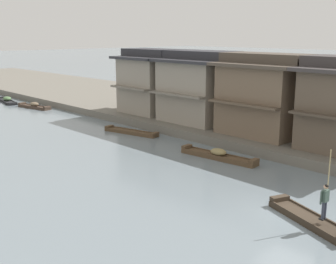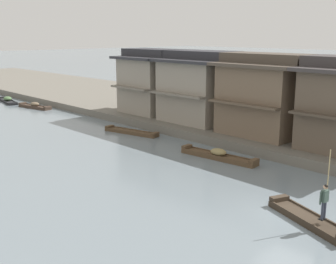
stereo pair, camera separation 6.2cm
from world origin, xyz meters
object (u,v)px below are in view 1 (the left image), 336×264
(boat_foreground_poled, at_px, (310,220))
(boat_moored_far, at_px, (7,100))
(boatman_person, at_px, (325,197))
(house_waterfront_tall, at_px, (200,87))
(boat_moored_third, at_px, (34,106))
(boat_moored_second, at_px, (218,156))
(house_waterfront_second, at_px, (264,95))
(house_waterfront_narrow, at_px, (152,81))
(boat_moored_nearest, at_px, (131,132))

(boat_foreground_poled, relative_size, boat_moored_far, 0.81)
(boatman_person, distance_m, house_waterfront_tall, 20.83)
(boat_moored_third, height_order, boat_moored_far, boat_moored_far)
(boat_moored_third, bearing_deg, boat_moored_far, 93.98)
(boat_moored_second, bearing_deg, house_waterfront_second, 5.73)
(boat_moored_second, bearing_deg, boat_moored_third, 89.15)
(boat_moored_far, distance_m, house_waterfront_second, 33.73)
(boat_moored_third, relative_size, house_waterfront_tall, 0.72)
(house_waterfront_narrow, bearing_deg, boat_moored_second, -114.23)
(boat_moored_second, height_order, boat_moored_third, boat_moored_second)
(boat_moored_second, bearing_deg, boatman_person, -116.66)
(boat_moored_nearest, relative_size, boat_moored_far, 0.90)
(boat_foreground_poled, bearing_deg, boat_moored_far, 83.69)
(house_waterfront_second, relative_size, house_waterfront_tall, 1.00)
(boat_moored_third, relative_size, house_waterfront_second, 0.72)
(house_waterfront_tall, bearing_deg, house_waterfront_narrow, 91.12)
(house_waterfront_second, distance_m, house_waterfront_tall, 6.79)
(boat_moored_nearest, xyz_separation_m, boat_moored_second, (-0.44, -9.91, 0.10))
(boatman_person, bearing_deg, boat_moored_nearest, 74.67)
(house_waterfront_narrow, bearing_deg, house_waterfront_tall, -88.88)
(boat_moored_nearest, height_order, boat_moored_far, boat_moored_far)
(boat_moored_nearest, height_order, house_waterfront_narrow, house_waterfront_narrow)
(boat_foreground_poled, bearing_deg, boat_moored_third, 81.95)
(boat_moored_far, relative_size, house_waterfront_tall, 0.86)
(boat_moored_nearest, relative_size, boat_moored_second, 0.91)
(house_waterfront_second, bearing_deg, boat_moored_third, 101.86)
(boat_moored_second, distance_m, boat_moored_far, 33.60)
(boat_moored_far, xyz_separation_m, house_waterfront_tall, (6.27, -26.21, 3.46))
(boat_moored_third, bearing_deg, house_waterfront_tall, -73.69)
(boat_moored_second, xyz_separation_m, house_waterfront_tall, (6.24, 7.39, 3.46))
(boat_moored_third, height_order, house_waterfront_tall, house_waterfront_tall)
(boat_moored_second, height_order, house_waterfront_narrow, house_waterfront_narrow)
(boat_moored_nearest, distance_m, boat_moored_far, 23.70)
(house_waterfront_narrow, bearing_deg, boat_moored_third, 112.60)
(boat_foreground_poled, height_order, boat_moored_nearest, boat_foreground_poled)
(boat_moored_far, bearing_deg, boat_moored_nearest, -88.86)
(house_waterfront_narrow, bearing_deg, boat_moored_nearest, -147.00)
(boat_moored_third, distance_m, house_waterfront_second, 27.53)
(boatman_person, relative_size, house_waterfront_second, 0.45)
(boat_foreground_poled, xyz_separation_m, boat_moored_second, (4.77, 9.28, 0.07))
(boat_moored_third, bearing_deg, house_waterfront_second, -78.14)
(boat_moored_second, xyz_separation_m, house_waterfront_narrow, (6.12, 13.60, 3.47))
(boat_foreground_poled, distance_m, boatman_person, 1.53)
(boat_moored_nearest, xyz_separation_m, boat_moored_third, (-0.03, 17.42, 0.10))
(house_waterfront_tall, bearing_deg, boatman_person, -122.93)
(boatman_person, distance_m, boat_moored_nearest, 20.68)
(boat_moored_second, bearing_deg, house_waterfront_narrow, 65.77)
(house_waterfront_narrow, bearing_deg, boat_moored_far, 107.09)
(house_waterfront_tall, bearing_deg, boat_moored_third, 106.31)
(boat_moored_second, distance_m, house_waterfront_narrow, 15.31)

